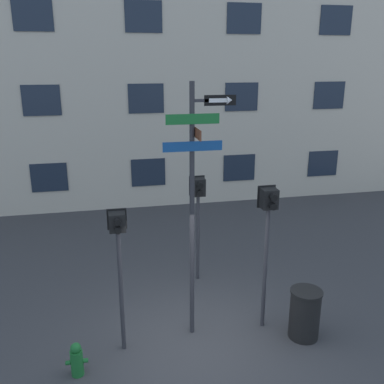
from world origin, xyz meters
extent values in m
plane|color=#38383A|center=(0.00, 0.00, 0.00)|extent=(60.00, 60.00, 0.00)
cube|color=beige|center=(0.00, 8.48, 6.54)|extent=(24.00, 0.60, 13.08)
cube|color=#1E2838|center=(-3.43, 8.16, 1.31)|extent=(1.22, 0.03, 1.00)
cube|color=#1E2838|center=(0.00, 8.16, 1.31)|extent=(1.22, 0.03, 1.00)
cube|color=#1E2838|center=(3.43, 8.16, 1.31)|extent=(1.22, 0.03, 1.00)
cube|color=#1E2838|center=(6.86, 8.16, 1.31)|extent=(1.22, 0.03, 1.00)
cube|color=#1E2838|center=(-3.43, 8.16, 3.93)|extent=(1.22, 0.03, 1.00)
cube|color=#1E2838|center=(0.00, 8.16, 3.93)|extent=(1.22, 0.03, 1.00)
cube|color=#1E2838|center=(3.43, 8.16, 3.93)|extent=(1.22, 0.03, 1.00)
cube|color=#1E2838|center=(6.86, 8.16, 3.93)|extent=(1.22, 0.03, 1.00)
cube|color=#1E2838|center=(-3.43, 8.16, 6.54)|extent=(1.22, 0.03, 1.00)
cube|color=#1E2838|center=(0.00, 8.16, 6.54)|extent=(1.22, 0.03, 1.00)
cube|color=#1E2838|center=(3.43, 8.16, 6.54)|extent=(1.22, 0.03, 1.00)
cube|color=#1E2838|center=(6.86, 8.16, 6.54)|extent=(1.22, 0.03, 1.00)
cylinder|color=#2D2D33|center=(-0.01, 0.40, 2.43)|extent=(0.09, 0.09, 4.85)
cube|color=#2D2D33|center=(0.23, 0.40, 4.53)|extent=(0.49, 0.05, 0.05)
cube|color=#196B2D|center=(-0.01, 0.34, 4.23)|extent=(0.93, 0.02, 0.18)
cube|color=brown|center=(0.05, 0.40, 3.99)|extent=(0.02, 0.84, 0.17)
cube|color=#14478C|center=(-0.01, 0.34, 3.76)|extent=(1.05, 0.02, 0.17)
cube|color=black|center=(0.47, 0.38, 4.53)|extent=(0.56, 0.02, 0.18)
cube|color=white|center=(0.43, 0.37, 4.53)|extent=(0.32, 0.01, 0.07)
cone|color=white|center=(0.63, 0.37, 4.53)|extent=(0.10, 0.14, 0.14)
cylinder|color=#2D2D33|center=(-1.37, 0.16, 1.19)|extent=(0.08, 0.08, 2.38)
cube|color=black|center=(-1.37, 0.16, 2.54)|extent=(0.28, 0.26, 0.32)
cube|color=black|center=(-1.37, 0.30, 2.54)|extent=(0.34, 0.02, 0.38)
cylinder|color=black|center=(-1.37, -0.03, 2.61)|extent=(0.11, 0.12, 0.11)
cylinder|color=black|center=(-1.37, -0.03, 2.47)|extent=(0.11, 0.12, 0.11)
cylinder|color=#EA4C14|center=(-1.37, 0.02, 2.61)|extent=(0.09, 0.01, 0.09)
cylinder|color=#2D2D33|center=(1.43, 0.31, 1.27)|extent=(0.08, 0.08, 2.54)
cube|color=black|center=(1.43, 0.31, 2.73)|extent=(0.29, 0.26, 0.37)
cube|color=black|center=(1.43, 0.45, 2.73)|extent=(0.35, 0.02, 0.43)
cylinder|color=black|center=(1.43, 0.12, 2.81)|extent=(0.13, 0.12, 0.13)
cylinder|color=black|center=(1.43, 0.12, 2.64)|extent=(0.13, 0.12, 0.13)
cylinder|color=#EA4C14|center=(1.43, 0.18, 2.81)|extent=(0.10, 0.01, 0.10)
cylinder|color=#2D2D33|center=(0.57, 2.51, 1.08)|extent=(0.08, 0.08, 2.16)
cube|color=black|center=(0.57, 2.51, 2.36)|extent=(0.31, 0.26, 0.41)
cube|color=black|center=(0.57, 2.65, 2.36)|extent=(0.37, 0.02, 0.47)
cylinder|color=black|center=(0.57, 2.32, 2.46)|extent=(0.14, 0.12, 0.14)
cylinder|color=black|center=(0.57, 2.32, 2.27)|extent=(0.14, 0.12, 0.14)
cylinder|color=orange|center=(0.57, 2.38, 2.46)|extent=(0.12, 0.01, 0.12)
cylinder|color=#196028|center=(-2.19, -0.39, 0.24)|extent=(0.21, 0.21, 0.48)
sphere|color=#196028|center=(-2.19, -0.39, 0.53)|extent=(0.18, 0.18, 0.18)
cylinder|color=#196028|center=(-2.34, -0.39, 0.26)|extent=(0.08, 0.08, 0.08)
cylinder|color=#196028|center=(-2.04, -0.39, 0.26)|extent=(0.08, 0.08, 0.08)
cylinder|color=black|center=(2.08, -0.20, 0.48)|extent=(0.58, 0.58, 0.96)
cylinder|color=black|center=(2.08, -0.20, 0.98)|extent=(0.62, 0.62, 0.04)
camera|label=1|loc=(-1.52, -6.78, 5.18)|focal=40.00mm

